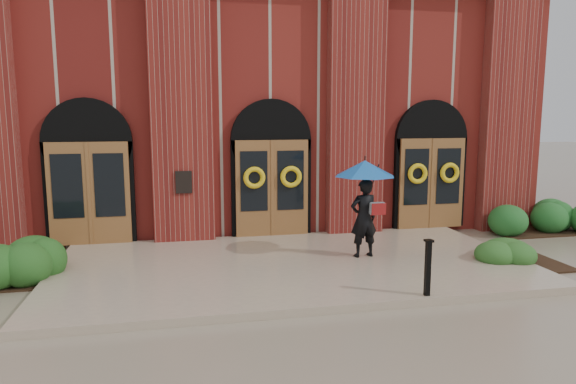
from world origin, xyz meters
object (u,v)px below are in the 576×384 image
object	(u,v)px
metal_post	(428,266)
hedge_wall_right	(551,217)
man_with_umbrella	(364,190)
hedge_wall_left	(37,260)

from	to	relation	value
metal_post	hedge_wall_right	world-z (taller)	metal_post
man_with_umbrella	hedge_wall_right	distance (m)	6.77
man_with_umbrella	metal_post	world-z (taller)	man_with_umbrella
metal_post	hedge_wall_left	distance (m)	7.61
hedge_wall_left	hedge_wall_right	world-z (taller)	hedge_wall_right
metal_post	hedge_wall_right	xyz separation A→B (m)	(6.15, 4.55, -0.27)
hedge_wall_left	hedge_wall_right	size ratio (longest dim) A/B	0.99
man_with_umbrella	hedge_wall_right	world-z (taller)	man_with_umbrella
man_with_umbrella	hedge_wall_right	xyz separation A→B (m)	(6.37, 1.93, -1.25)
hedge_wall_right	hedge_wall_left	bearing A→B (deg)	-172.66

